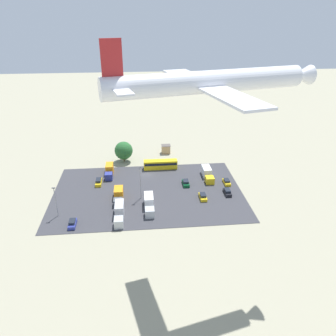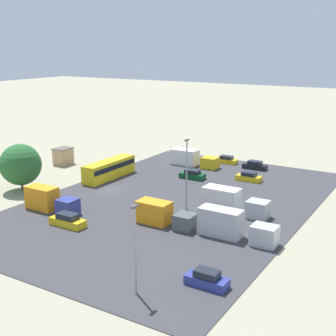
{
  "view_description": "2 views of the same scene",
  "coord_description": "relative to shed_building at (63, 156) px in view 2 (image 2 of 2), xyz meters",
  "views": [
    {
      "loc": [
        2.11,
        96.39,
        49.09
      ],
      "look_at": [
        -4.32,
        29.11,
        16.35
      ],
      "focal_mm": 35.0,
      "sensor_mm": 36.0,
      "label": 1
    },
    {
      "loc": [
        55.33,
        43.99,
        21.99
      ],
      "look_at": [
        -1.7,
        9.39,
        4.39
      ],
      "focal_mm": 50.0,
      "sensor_mm": 36.0,
      "label": 2
    }
  ],
  "objects": [
    {
      "name": "light_pole_lot_centre",
      "position": [
        10.12,
        32.32,
        3.84
      ],
      "size": [
        0.9,
        0.28,
        9.84
      ],
      "color": "gray",
      "rests_on": "ground"
    },
    {
      "name": "parked_car_3",
      "position": [
        -3.85,
        25.76,
        -0.86
      ],
      "size": [
        1.92,
        4.25,
        1.56
      ],
      "rotation": [
        0.0,
        0.0,
        3.14
      ],
      "color": "#0C4723",
      "rests_on": "ground"
    },
    {
      "name": "shed_building",
      "position": [
        0.0,
        0.0,
        0.0
      ],
      "size": [
        3.4,
        2.79,
        3.17
      ],
      "color": "tan",
      "rests_on": "ground"
    },
    {
      "name": "parked_truck_2",
      "position": [
        -11.5,
        21.45,
        -0.17
      ],
      "size": [
        2.59,
        9.2,
        2.94
      ],
      "color": "gold",
      "rests_on": "ground"
    },
    {
      "name": "parked_truck_1",
      "position": [
        16.51,
        32.48,
        -0.23
      ],
      "size": [
        2.49,
        7.86,
        2.81
      ],
      "color": "#4C5156",
      "rests_on": "ground"
    },
    {
      "name": "parked_truck_4",
      "position": [
        8.02,
        38.09,
        -0.03
      ],
      "size": [
        2.44,
        9.07,
        3.24
      ],
      "color": "#ADB2B7",
      "rests_on": "ground"
    },
    {
      "name": "bus",
      "position": [
        3.06,
        13.45,
        0.11
      ],
      "size": [
        11.34,
        2.63,
        3.02
      ],
      "rotation": [
        0.0,
        0.0,
        1.57
      ],
      "color": "gold",
      "rests_on": "ground"
    },
    {
      "name": "parked_truck_0",
      "position": [
        15.92,
        41.7,
        0.0
      ],
      "size": [
        2.3,
        9.43,
        3.31
      ],
      "color": "#ADB2B7",
      "rests_on": "ground"
    },
    {
      "name": "parked_car_1",
      "position": [
        23.08,
        22.6,
        -0.83
      ],
      "size": [
        1.82,
        4.78,
        1.65
      ],
      "rotation": [
        0.0,
        0.0,
        3.14
      ],
      "color": "gold",
      "rests_on": "ground"
    },
    {
      "name": "ground_plane",
      "position": [
        8.0,
        17.68,
        -1.59
      ],
      "size": [
        400.0,
        400.0,
        0.0
      ],
      "primitive_type": "plane",
      "color": "gray"
    },
    {
      "name": "parked_car_4",
      "position": [
        -16.69,
        26.21,
        -0.92
      ],
      "size": [
        1.78,
        4.18,
        1.42
      ],
      "rotation": [
        0.0,
        0.0,
        3.14
      ],
      "color": "gold",
      "rests_on": "ground"
    },
    {
      "name": "parking_lot_surface",
      "position": [
        8.0,
        29.33,
        -1.55
      ],
      "size": [
        55.8,
        36.57,
        0.08
      ],
      "color": "#38383D",
      "rests_on": "ground"
    },
    {
      "name": "parked_car_2",
      "position": [
        27.57,
        44.24,
        -0.85
      ],
      "size": [
        1.75,
        4.09,
        1.6
      ],
      "color": "navy",
      "rests_on": "ground"
    },
    {
      "name": "parked_car_5",
      "position": [
        -7.58,
        34.4,
        -0.88
      ],
      "size": [
        1.86,
        4.18,
        1.52
      ],
      "color": "gold",
      "rests_on": "ground"
    },
    {
      "name": "parked_car_0",
      "position": [
        -15.26,
        32.49,
        -0.88
      ],
      "size": [
        1.72,
        4.34,
        1.53
      ],
      "color": "black",
      "rests_on": "ground"
    },
    {
      "name": "parked_truck_3",
      "position": [
        20.13,
        16.53,
        -0.08
      ],
      "size": [
        2.38,
        8.13,
        3.14
      ],
      "color": "navy",
      "rests_on": "ground"
    },
    {
      "name": "light_pole_lot_edge",
      "position": [
        32.12,
        39.34,
        3.15
      ],
      "size": [
        0.9,
        0.28,
        8.47
      ],
      "color": "gray",
      "rests_on": "ground"
    },
    {
      "name": "tree_near_shed",
      "position": [
        15.58,
        6.13,
        2.56
      ],
      "size": [
        6.4,
        6.4,
        7.36
      ],
      "color": "brown",
      "rests_on": "ground"
    }
  ]
}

